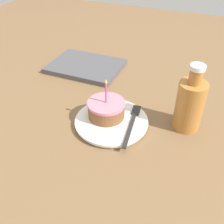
{
  "coord_description": "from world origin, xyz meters",
  "views": [
    {
      "loc": [
        -0.21,
        0.56,
        0.51
      ],
      "look_at": [
        0.03,
        -0.0,
        0.04
      ],
      "focal_mm": 42.0,
      "sensor_mm": 36.0,
      "label": 1
    }
  ],
  "objects_px": {
    "bottle": "(190,104)",
    "plate": "(112,121)",
    "fork": "(132,122)",
    "marble_board": "(86,66)",
    "cake_slice": "(106,109)"
  },
  "relations": [
    {
      "from": "bottle",
      "to": "plate",
      "type": "bearing_deg",
      "value": 19.0
    },
    {
      "from": "fork",
      "to": "plate",
      "type": "bearing_deg",
      "value": 4.8
    },
    {
      "from": "plate",
      "to": "marble_board",
      "type": "distance_m",
      "value": 0.36
    },
    {
      "from": "plate",
      "to": "cake_slice",
      "type": "relative_size",
      "value": 1.73
    },
    {
      "from": "cake_slice",
      "to": "bottle",
      "type": "xyz_separation_m",
      "value": [
        -0.23,
        -0.06,
        0.04
      ]
    },
    {
      "from": "cake_slice",
      "to": "fork",
      "type": "xyz_separation_m",
      "value": [
        -0.08,
        0.0,
        -0.02
      ]
    },
    {
      "from": "cake_slice",
      "to": "marble_board",
      "type": "distance_m",
      "value": 0.35
    },
    {
      "from": "fork",
      "to": "bottle",
      "type": "xyz_separation_m",
      "value": [
        -0.14,
        -0.07,
        0.06
      ]
    },
    {
      "from": "bottle",
      "to": "fork",
      "type": "bearing_deg",
      "value": 24.51
    },
    {
      "from": "cake_slice",
      "to": "marble_board",
      "type": "relative_size",
      "value": 0.45
    },
    {
      "from": "cake_slice",
      "to": "marble_board",
      "type": "bearing_deg",
      "value": -52.34
    },
    {
      "from": "bottle",
      "to": "marble_board",
      "type": "xyz_separation_m",
      "value": [
        0.44,
        -0.21,
        -0.07
      ]
    },
    {
      "from": "bottle",
      "to": "marble_board",
      "type": "bearing_deg",
      "value": -25.43
    },
    {
      "from": "cake_slice",
      "to": "bottle",
      "type": "relative_size",
      "value": 0.63
    },
    {
      "from": "cake_slice",
      "to": "fork",
      "type": "relative_size",
      "value": 0.66
    }
  ]
}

